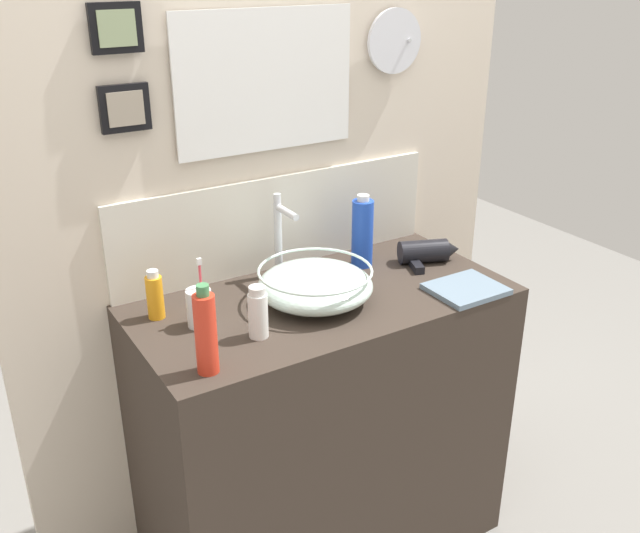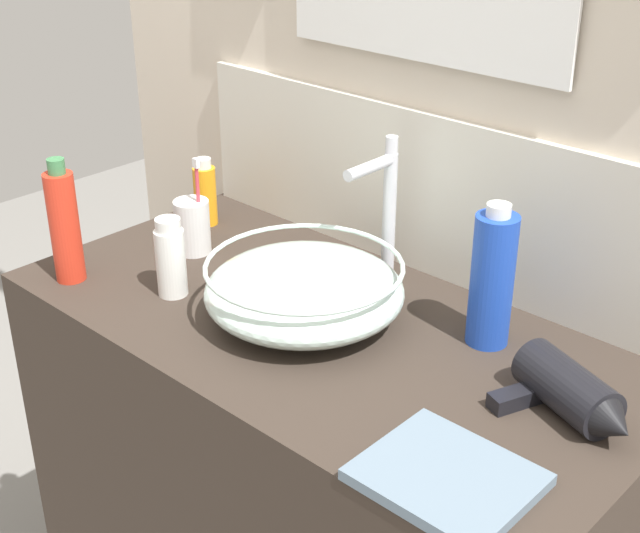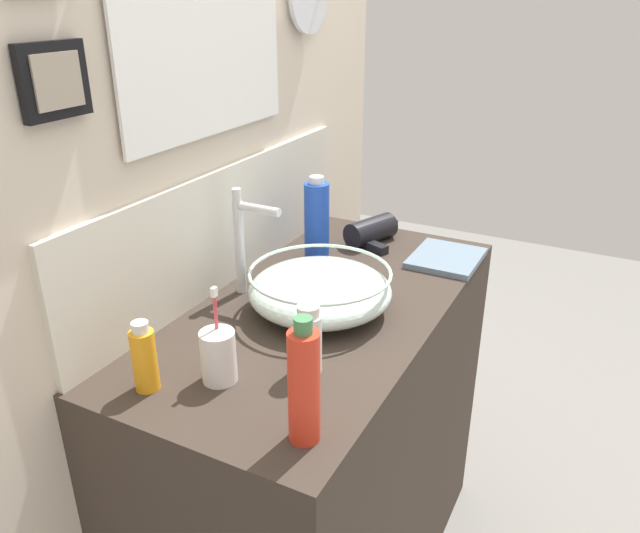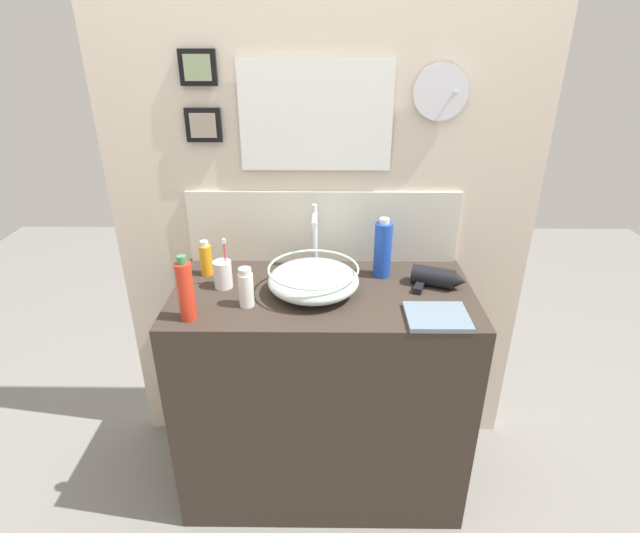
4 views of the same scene
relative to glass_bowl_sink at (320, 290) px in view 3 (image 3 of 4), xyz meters
name	(u,v)px [view 3 (image 3 of 4)]	position (x,y,z in m)	size (l,w,h in m)	color
vanity_counter	(322,456)	(0.03, 0.01, -0.51)	(1.10, 0.55, 0.92)	#382D26
back_panel	(208,150)	(0.03, 0.31, 0.28)	(1.69, 0.10, 2.50)	beige
glass_bowl_sink	(320,290)	(0.00, 0.00, 0.00)	(0.33, 0.33, 0.10)	silver
faucet	(244,235)	(0.00, 0.20, 0.10)	(0.02, 0.13, 0.26)	silver
hair_drier	(375,230)	(0.45, 0.06, -0.02)	(0.21, 0.14, 0.07)	black
toothbrush_cup	(218,356)	(-0.33, 0.04, 0.00)	(0.07, 0.07, 0.19)	white
shampoo_bottle	(304,385)	(-0.41, -0.18, 0.05)	(0.05, 0.05, 0.23)	red
lotion_bottle	(317,221)	(0.26, 0.14, 0.06)	(0.07, 0.07, 0.23)	blue
soap_dispenser	(309,340)	(-0.23, -0.09, 0.01)	(0.05, 0.05, 0.14)	white
spray_bottle	(144,358)	(-0.42, 0.15, 0.01)	(0.05, 0.05, 0.14)	orange
hand_towel	(446,258)	(0.41, -0.17, -0.05)	(0.21, 0.18, 0.02)	slate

